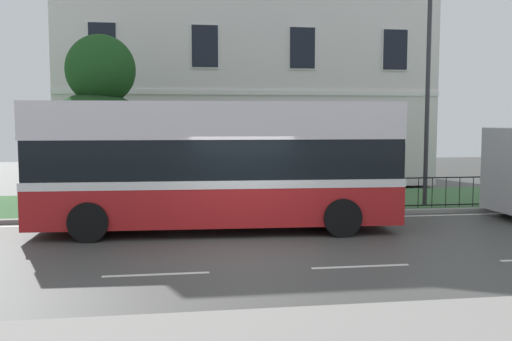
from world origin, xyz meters
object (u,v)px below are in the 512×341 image
Objects in this scene: evergreen_tree at (99,135)px; single_decker_bus at (217,163)px; street_lamp_post at (428,75)px; georgian_townhouse at (241,24)px.

evergreen_tree reaches higher than single_decker_bus.
evergreen_tree is 0.60× the size of single_decker_bus.
street_lamp_post is (7.01, 2.58, 2.57)m from single_decker_bus.
single_decker_bus is 1.28× the size of street_lamp_post.
evergreen_tree is 0.76× the size of street_lamp_post.
georgian_townhouse is 13.42m from single_decker_bus.
georgian_townhouse is at bearing 82.73° from single_decker_bus.
georgian_townhouse reaches higher than evergreen_tree.
georgian_townhouse is 11.05m from street_lamp_post.
single_decker_bus is at bearing -159.76° from street_lamp_post.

